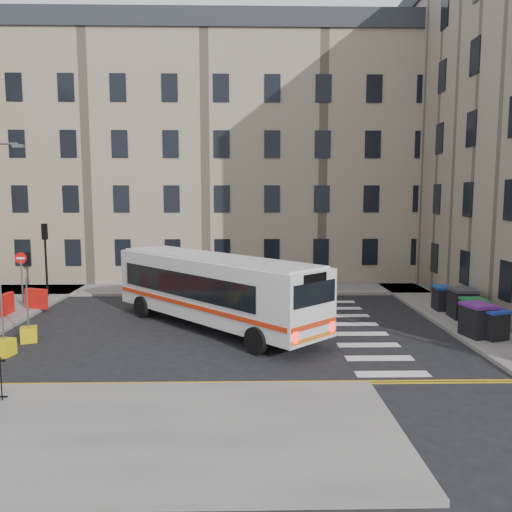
{
  "coord_description": "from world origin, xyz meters",
  "views": [
    {
      "loc": [
        -0.77,
        -21.54,
        5.73
      ],
      "look_at": [
        -0.28,
        1.42,
        3.0
      ],
      "focal_mm": 35.0,
      "sensor_mm": 36.0,
      "label": 1
    }
  ],
  "objects_px": {
    "wheelie_bin_d": "(462,303)",
    "wheelie_bin_e": "(444,298)",
    "wheelie_bin_c": "(474,312)",
    "bollard_chevron": "(29,334)",
    "wheelie_bin_b": "(478,320)",
    "bus": "(213,288)",
    "bollard_yellow": "(4,347)",
    "wheelie_bin_a": "(491,324)"
  },
  "relations": [
    {
      "from": "wheelie_bin_d",
      "to": "wheelie_bin_e",
      "type": "relative_size",
      "value": 1.17
    },
    {
      "from": "wheelie_bin_c",
      "to": "bollard_chevron",
      "type": "distance_m",
      "value": 18.56
    },
    {
      "from": "wheelie_bin_b",
      "to": "wheelie_bin_d",
      "type": "relative_size",
      "value": 1.02
    },
    {
      "from": "bus",
      "to": "wheelie_bin_b",
      "type": "xyz_separation_m",
      "value": [
        10.74,
        -2.16,
        -0.96
      ]
    },
    {
      "from": "wheelie_bin_d",
      "to": "bollard_yellow",
      "type": "relative_size",
      "value": 2.3
    },
    {
      "from": "wheelie_bin_b",
      "to": "wheelie_bin_d",
      "type": "distance_m",
      "value": 3.16
    },
    {
      "from": "bus",
      "to": "wheelie_bin_e",
      "type": "bearing_deg",
      "value": -29.71
    },
    {
      "from": "wheelie_bin_a",
      "to": "wheelie_bin_d",
      "type": "height_order",
      "value": "wheelie_bin_d"
    },
    {
      "from": "bus",
      "to": "wheelie_bin_a",
      "type": "height_order",
      "value": "bus"
    },
    {
      "from": "wheelie_bin_c",
      "to": "bollard_chevron",
      "type": "xyz_separation_m",
      "value": [
        -18.49,
        -1.47,
        -0.46
      ]
    },
    {
      "from": "bus",
      "to": "bollard_chevron",
      "type": "height_order",
      "value": "bus"
    },
    {
      "from": "wheelie_bin_d",
      "to": "bollard_chevron",
      "type": "xyz_separation_m",
      "value": [
        -18.64,
        -2.97,
        -0.55
      ]
    },
    {
      "from": "wheelie_bin_a",
      "to": "bollard_yellow",
      "type": "relative_size",
      "value": 2.21
    },
    {
      "from": "wheelie_bin_b",
      "to": "bollard_chevron",
      "type": "bearing_deg",
      "value": 167.91
    },
    {
      "from": "wheelie_bin_a",
      "to": "wheelie_bin_b",
      "type": "bearing_deg",
      "value": 125.36
    },
    {
      "from": "wheelie_bin_e",
      "to": "bollard_yellow",
      "type": "bearing_deg",
      "value": -158.53
    },
    {
      "from": "bus",
      "to": "bollard_yellow",
      "type": "xyz_separation_m",
      "value": [
        -7.35,
        -3.76,
        -1.49
      ]
    },
    {
      "from": "bollard_yellow",
      "to": "wheelie_bin_b",
      "type": "bearing_deg",
      "value": 5.04
    },
    {
      "from": "wheelie_bin_e",
      "to": "wheelie_bin_c",
      "type": "bearing_deg",
      "value": -86.34
    },
    {
      "from": "bollard_yellow",
      "to": "wheelie_bin_c",
      "type": "bearing_deg",
      "value": 9.68
    },
    {
      "from": "bus",
      "to": "wheelie_bin_b",
      "type": "relative_size",
      "value": 7.18
    },
    {
      "from": "wheelie_bin_d",
      "to": "bus",
      "type": "bearing_deg",
      "value": -173.75
    },
    {
      "from": "wheelie_bin_b",
      "to": "bollard_chevron",
      "type": "relative_size",
      "value": 2.34
    },
    {
      "from": "wheelie_bin_a",
      "to": "wheelie_bin_d",
      "type": "relative_size",
      "value": 0.96
    },
    {
      "from": "wheelie_bin_a",
      "to": "bus",
      "type": "bearing_deg",
      "value": 147.35
    },
    {
      "from": "wheelie_bin_b",
      "to": "bollard_chevron",
      "type": "distance_m",
      "value": 17.94
    },
    {
      "from": "wheelie_bin_a",
      "to": "wheelie_bin_e",
      "type": "relative_size",
      "value": 1.12
    },
    {
      "from": "bus",
      "to": "wheelie_bin_c",
      "type": "xyz_separation_m",
      "value": [
        11.3,
        -0.57,
        -1.03
      ]
    },
    {
      "from": "bus",
      "to": "wheelie_bin_e",
      "type": "distance_m",
      "value": 11.59
    },
    {
      "from": "bus",
      "to": "wheelie_bin_e",
      "type": "height_order",
      "value": "bus"
    },
    {
      "from": "bollard_yellow",
      "to": "wheelie_bin_e",
      "type": "bearing_deg",
      "value": 18.88
    },
    {
      "from": "bollard_yellow",
      "to": "bus",
      "type": "bearing_deg",
      "value": 27.06
    },
    {
      "from": "wheelie_bin_d",
      "to": "wheelie_bin_c",
      "type": "bearing_deg",
      "value": -93.96
    },
    {
      "from": "wheelie_bin_e",
      "to": "wheelie_bin_b",
      "type": "bearing_deg",
      "value": -93.44
    },
    {
      "from": "wheelie_bin_c",
      "to": "bollard_chevron",
      "type": "bearing_deg",
      "value": -177.25
    },
    {
      "from": "bus",
      "to": "bollard_chevron",
      "type": "relative_size",
      "value": 16.82
    },
    {
      "from": "wheelie_bin_c",
      "to": "bollard_chevron",
      "type": "relative_size",
      "value": 2.01
    },
    {
      "from": "wheelie_bin_d",
      "to": "wheelie_bin_b",
      "type": "bearing_deg",
      "value": -101.31
    },
    {
      "from": "bus",
      "to": "bollard_yellow",
      "type": "relative_size",
      "value": 16.82
    },
    {
      "from": "wheelie_bin_d",
      "to": "bollard_yellow",
      "type": "distance_m",
      "value": 19.38
    },
    {
      "from": "wheelie_bin_b",
      "to": "bus",
      "type": "bearing_deg",
      "value": 156.9
    },
    {
      "from": "wheelie_bin_c",
      "to": "wheelie_bin_a",
      "type": "bearing_deg",
      "value": -96.69
    }
  ]
}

